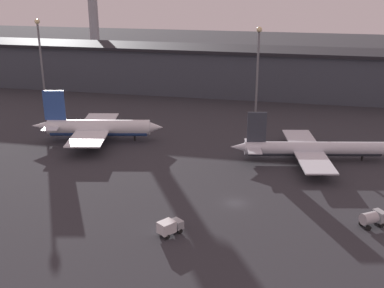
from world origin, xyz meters
TOP-DOWN VIEW (x-y plane):
  - ground at (0.00, 0.00)m, footprint 600.00×600.00m
  - terminal_building at (0.00, 91.91)m, footprint 258.21×20.15m
  - airplane_1 at (-42.10, 30.38)m, footprint 36.31×30.99m
  - airplane_2 at (15.54, 27.45)m, footprint 40.86×31.58m
  - service_vehicle_0 at (-9.95, -14.75)m, footprint 4.52×5.01m
  - service_vehicle_2 at (25.70, -4.18)m, footprint 5.05×4.48m
  - lamp_post_0 at (-77.54, 67.19)m, footprint 1.80×1.80m
  - lamp_post_1 at (-1.58, 67.19)m, footprint 1.80×1.80m
  - control_tower at (-83.97, 130.75)m, footprint 9.00×9.00m

SIDE VIEW (x-z plane):
  - ground at x=0.00m, z-range 0.00..0.00m
  - service_vehicle_0 at x=-9.95m, z-range 0.18..2.98m
  - service_vehicle_2 at x=25.70m, z-range 0.22..3.14m
  - airplane_2 at x=15.54m, z-range -3.19..9.18m
  - airplane_1 at x=-42.10m, z-range -3.37..10.81m
  - terminal_building at x=0.00m, z-range 0.06..17.67m
  - lamp_post_1 at x=-1.58m, z-range 3.55..31.66m
  - lamp_post_0 at x=-77.54m, z-range 3.59..32.68m
  - control_tower at x=-83.97m, z-range 3.80..55.49m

